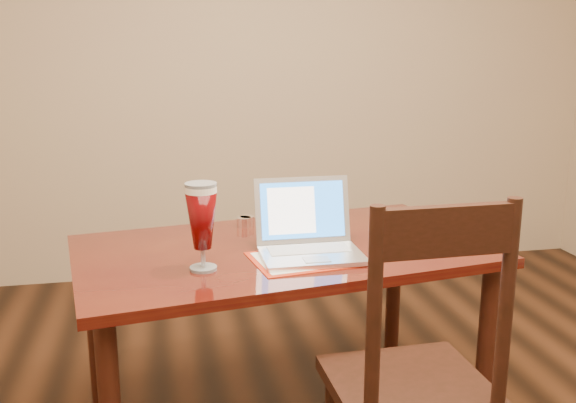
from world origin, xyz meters
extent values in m
cube|color=tan|center=(0.00, 2.50, 1.35)|extent=(4.50, 0.01, 2.70)
cube|color=#4B150A|center=(-0.19, 0.74, 0.70)|extent=(1.65, 1.09, 0.04)
cylinder|color=black|center=(0.55, 0.49, 0.34)|extent=(0.07, 0.07, 0.68)
cylinder|color=black|center=(-0.93, 0.99, 0.34)|extent=(0.07, 0.07, 0.68)
cylinder|color=black|center=(0.44, 1.20, 0.34)|extent=(0.07, 0.07, 0.68)
cube|color=#A6260F|center=(-0.13, 0.57, 0.72)|extent=(0.44, 0.35, 0.00)
cube|color=beige|center=(-0.13, 0.57, 0.72)|extent=(0.40, 0.30, 0.00)
cube|color=silver|center=(-0.12, 0.57, 0.73)|extent=(0.36, 0.25, 0.02)
cube|color=#B9B9BE|center=(-0.12, 0.62, 0.74)|extent=(0.30, 0.11, 0.00)
cube|color=#B5B5B9|center=(-0.12, 0.50, 0.74)|extent=(0.09, 0.07, 0.00)
cube|color=silver|center=(-0.12, 0.73, 0.86)|extent=(0.36, 0.07, 0.24)
cube|color=blue|center=(-0.12, 0.72, 0.86)|extent=(0.32, 0.06, 0.20)
cube|color=white|center=(-0.16, 0.72, 0.86)|extent=(0.18, 0.05, 0.17)
cylinder|color=silver|center=(-0.51, 0.54, 0.73)|extent=(0.09, 0.09, 0.01)
cylinder|color=silver|center=(-0.51, 0.54, 0.76)|extent=(0.02, 0.02, 0.07)
cylinder|color=white|center=(-0.51, 0.54, 1.00)|extent=(0.11, 0.11, 0.02)
cylinder|color=silver|center=(-0.51, 0.54, 1.02)|extent=(0.11, 0.11, 0.01)
cylinder|color=white|center=(-0.30, 1.04, 0.74)|extent=(0.06, 0.06, 0.04)
cylinder|color=white|center=(-0.28, 1.06, 0.74)|extent=(0.06, 0.06, 0.04)
cube|color=black|center=(0.06, 0.07, 0.47)|extent=(0.47, 0.45, 0.04)
cylinder|color=black|center=(-0.12, -0.11, 0.79)|extent=(0.04, 0.04, 0.59)
cylinder|color=black|center=(0.25, -0.10, 0.79)|extent=(0.04, 0.04, 0.59)
cube|color=black|center=(0.07, -0.10, 1.01)|extent=(0.37, 0.04, 0.13)
camera|label=1|loc=(-0.63, -1.55, 1.46)|focal=40.00mm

